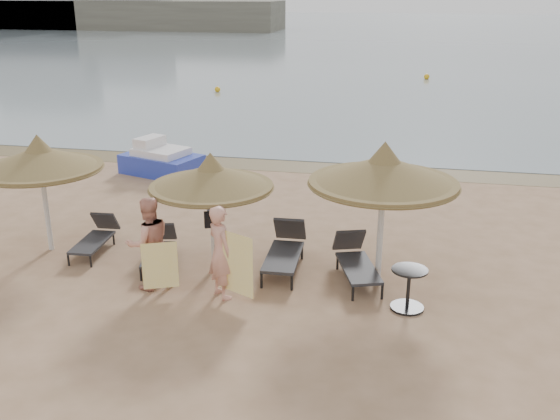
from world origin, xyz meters
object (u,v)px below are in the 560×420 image
(palapa_left, at_px, (40,159))
(lounger_far_left, at_px, (96,236))
(palapa_right, at_px, (384,172))
(palapa_center, at_px, (211,177))
(lounger_near_right, at_px, (285,249))
(lounger_near_left, at_px, (160,248))
(lounger_far_right, at_px, (356,260))
(person_right, at_px, (220,245))
(pedal_boat, at_px, (161,160))
(person_left, at_px, (148,236))
(side_table, at_px, (408,290))

(palapa_left, height_order, lounger_far_left, palapa_left)
(palapa_right, bearing_deg, palapa_center, -178.31)
(lounger_near_right, bearing_deg, lounger_far_left, 177.73)
(lounger_near_left, xyz_separation_m, lounger_far_right, (4.18, 0.13, 0.04))
(person_right, bearing_deg, pedal_boat, -16.71)
(lounger_near_right, height_order, person_left, person_left)
(side_table, xyz_separation_m, pedal_boat, (-7.84, 7.54, 0.05))
(lounger_far_right, bearing_deg, palapa_right, -30.21)
(palapa_left, relative_size, palapa_right, 0.92)
(lounger_near_right, bearing_deg, palapa_right, -11.38)
(person_left, bearing_deg, palapa_left, -62.44)
(lounger_near_right, bearing_deg, lounger_near_left, -174.94)
(palapa_center, xyz_separation_m, person_right, (0.51, -1.17, -0.94))
(lounger_near_right, relative_size, side_table, 2.57)
(palapa_right, xyz_separation_m, person_right, (-2.90, -1.27, -1.23))
(person_right, bearing_deg, side_table, -132.53)
(person_right, bearing_deg, lounger_near_right, -76.29)
(person_left, height_order, pedal_boat, person_left)
(palapa_left, bearing_deg, lounger_near_left, -3.66)
(lounger_near_right, height_order, side_table, lounger_near_right)
(palapa_left, xyz_separation_m, lounger_near_left, (2.69, -0.17, -1.78))
(palapa_right, bearing_deg, lounger_far_right, 168.24)
(side_table, xyz_separation_m, person_left, (-4.96, -0.12, 0.71))
(palapa_right, bearing_deg, person_right, -156.37)
(pedal_boat, bearing_deg, palapa_center, -41.37)
(palapa_center, bearing_deg, palapa_right, 1.69)
(palapa_right, bearing_deg, lounger_near_left, -179.62)
(lounger_far_right, relative_size, person_left, 0.92)
(lounger_far_left, bearing_deg, lounger_near_left, -15.55)
(palapa_right, height_order, lounger_far_left, palapa_right)
(palapa_left, distance_m, lounger_far_right, 7.09)
(palapa_center, bearing_deg, palapa_left, 176.48)
(palapa_left, bearing_deg, palapa_right, -1.10)
(lounger_far_left, relative_size, pedal_boat, 0.62)
(lounger_near_left, bearing_deg, side_table, -24.42)
(lounger_far_right, height_order, pedal_boat, pedal_boat)
(lounger_far_right, relative_size, side_table, 2.49)
(palapa_center, height_order, lounger_far_right, palapa_center)
(lounger_near_right, distance_m, side_table, 2.91)
(palapa_right, relative_size, lounger_far_left, 1.71)
(palapa_center, bearing_deg, lounger_near_left, 176.78)
(palapa_center, relative_size, pedal_boat, 0.92)
(lounger_far_right, xyz_separation_m, side_table, (1.07, -1.15, -0.00))
(lounger_near_left, distance_m, pedal_boat, 7.01)
(lounger_far_left, xyz_separation_m, person_left, (1.94, -1.49, 0.75))
(lounger_near_left, height_order, lounger_far_right, lounger_far_right)
(palapa_center, bearing_deg, person_right, -66.20)
(pedal_boat, bearing_deg, lounger_far_left, -62.93)
(side_table, bearing_deg, palapa_right, 119.56)
(palapa_right, height_order, lounger_near_left, palapa_right)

